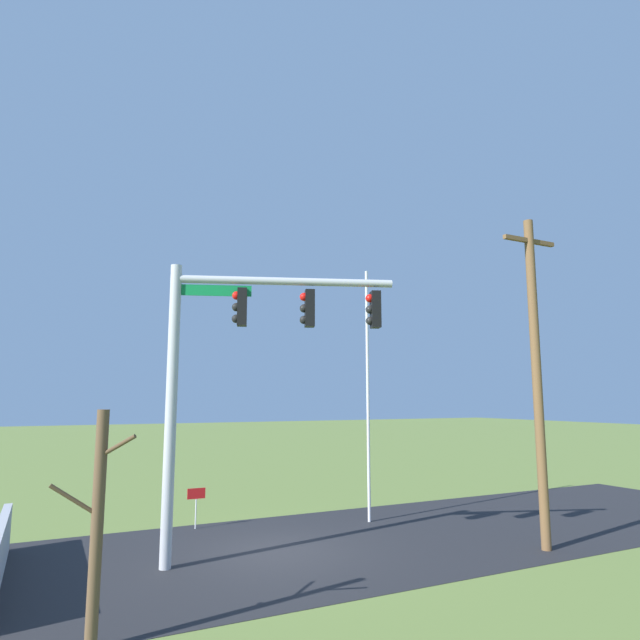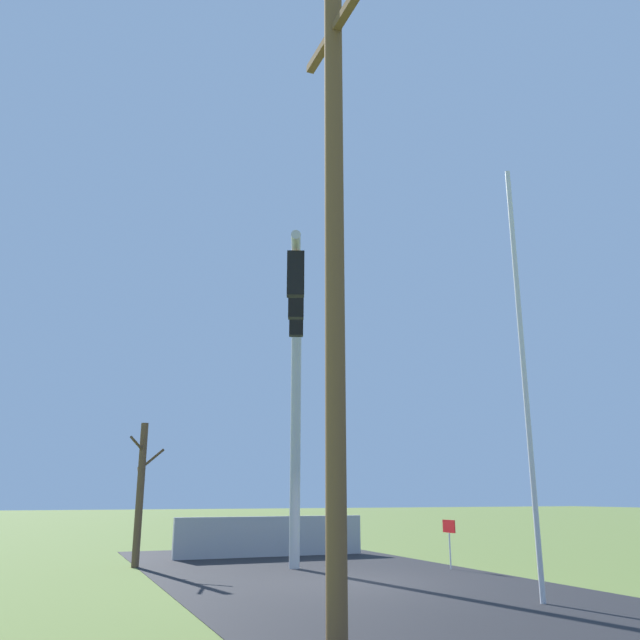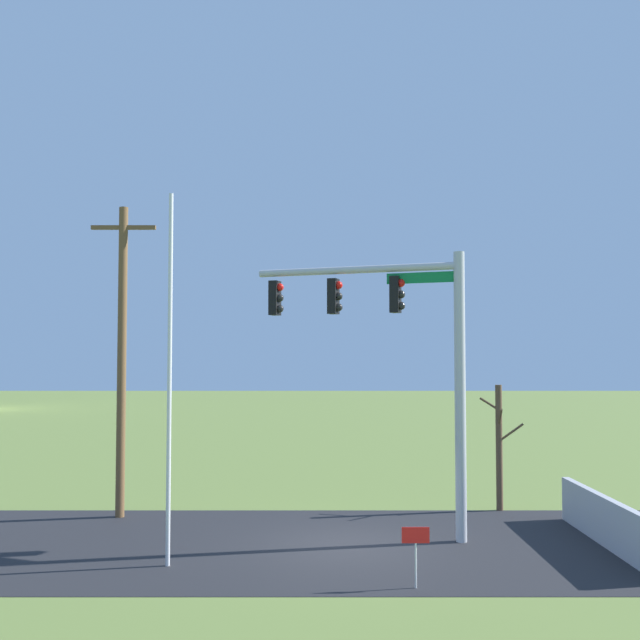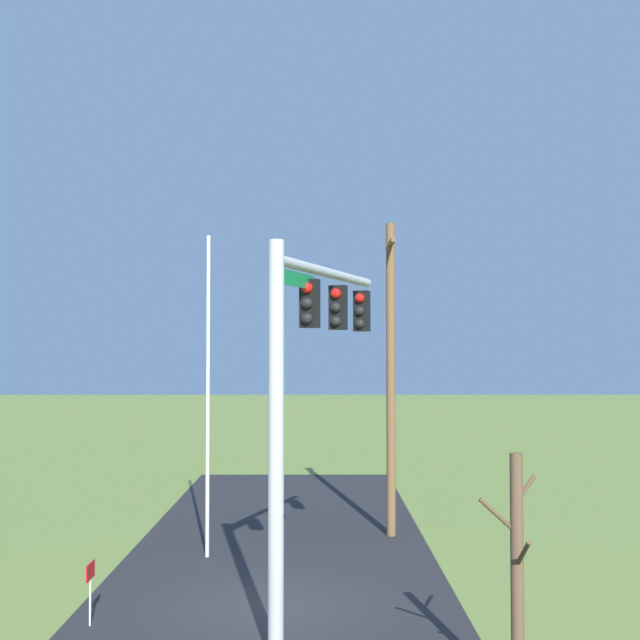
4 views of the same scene
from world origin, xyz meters
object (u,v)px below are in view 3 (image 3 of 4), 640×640
at_px(signal_mast, 402,339).
at_px(utility_pole, 124,355).
at_px(open_sign, 417,543).
at_px(flagpole, 171,378).
at_px(bare_tree, 501,445).

relative_size(signal_mast, utility_pole, 0.81).
relative_size(utility_pole, open_sign, 7.42).
height_order(flagpole, utility_pole, utility_pole).
height_order(flagpole, open_sign, flagpole).
xyz_separation_m(signal_mast, utility_pole, (-7.90, 2.32, -0.43)).
xyz_separation_m(flagpole, open_sign, (5.32, -1.57, -3.28)).
height_order(signal_mast, bare_tree, signal_mast).
bearing_deg(open_sign, signal_mast, 87.71).
bearing_deg(open_sign, bare_tree, 64.84).
distance_m(utility_pole, bare_tree, 11.62).
bearing_deg(signal_mast, bare_tree, 44.17).
distance_m(bare_tree, open_sign, 8.34).
height_order(signal_mast, open_sign, signal_mast).
bearing_deg(signal_mast, open_sign, -92.29).
relative_size(flagpole, bare_tree, 2.21).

